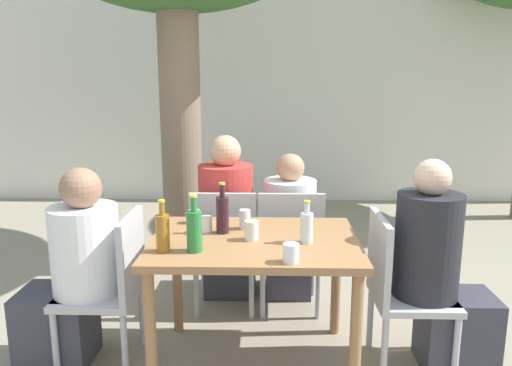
{
  "coord_description": "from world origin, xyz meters",
  "views": [
    {
      "loc": [
        0.08,
        -2.63,
        1.63
      ],
      "look_at": [
        0.0,
        0.3,
        1.01
      ],
      "focal_mm": 35.0,
      "sensor_mm": 36.0,
      "label": 1
    }
  ],
  "objects_px": {
    "drinking_glass_1": "(245,219)",
    "wine_bottle_0": "(222,214)",
    "drinking_glass_3": "(291,253)",
    "person_seated_0": "(73,277)",
    "patio_chair_1": "(398,284)",
    "patio_chair_2": "(225,244)",
    "amber_bottle_1": "(163,232)",
    "dining_table_front": "(255,256)",
    "drinking_glass_0": "(251,230)",
    "drinking_glass_2": "(206,224)",
    "person_seated_3": "(289,234)",
    "person_seated_1": "(440,277)",
    "green_bottle_3": "(194,230)",
    "water_bottle_2": "(307,227)",
    "person_seated_2": "(227,225)",
    "drinking_glass_4": "(195,216)",
    "patio_chair_3": "(290,245)",
    "patio_chair_0": "(113,281)"
  },
  "relations": [
    {
      "from": "drinking_glass_1",
      "to": "wine_bottle_0",
      "type": "bearing_deg",
      "value": -146.98
    },
    {
      "from": "drinking_glass_3",
      "to": "person_seated_0",
      "type": "bearing_deg",
      "value": 163.69
    },
    {
      "from": "patio_chair_1",
      "to": "patio_chair_2",
      "type": "height_order",
      "value": "same"
    },
    {
      "from": "amber_bottle_1",
      "to": "drinking_glass_1",
      "type": "xyz_separation_m",
      "value": [
        0.4,
        0.4,
        -0.05
      ]
    },
    {
      "from": "dining_table_front",
      "to": "drinking_glass_0",
      "type": "xyz_separation_m",
      "value": [
        -0.02,
        -0.02,
        0.15
      ]
    },
    {
      "from": "patio_chair_1",
      "to": "drinking_glass_2",
      "type": "bearing_deg",
      "value": 83.88
    },
    {
      "from": "drinking_glass_2",
      "to": "amber_bottle_1",
      "type": "bearing_deg",
      "value": -117.85
    },
    {
      "from": "patio_chair_2",
      "to": "wine_bottle_0",
      "type": "relative_size",
      "value": 3.01
    },
    {
      "from": "patio_chair_2",
      "to": "person_seated_3",
      "type": "relative_size",
      "value": 0.8
    },
    {
      "from": "patio_chair_1",
      "to": "drinking_glass_0",
      "type": "bearing_deg",
      "value": 91.63
    },
    {
      "from": "person_seated_1",
      "to": "amber_bottle_1",
      "type": "height_order",
      "value": "person_seated_1"
    },
    {
      "from": "amber_bottle_1",
      "to": "drinking_glass_2",
      "type": "distance_m",
      "value": 0.38
    },
    {
      "from": "person_seated_1",
      "to": "person_seated_3",
      "type": "bearing_deg",
      "value": 41.9
    },
    {
      "from": "dining_table_front",
      "to": "drinking_glass_0",
      "type": "distance_m",
      "value": 0.16
    },
    {
      "from": "patio_chair_2",
      "to": "drinking_glass_1",
      "type": "xyz_separation_m",
      "value": [
        0.17,
        -0.48,
        0.32
      ]
    },
    {
      "from": "green_bottle_3",
      "to": "drinking_glass_0",
      "type": "relative_size",
      "value": 2.76
    },
    {
      "from": "dining_table_front",
      "to": "drinking_glass_2",
      "type": "xyz_separation_m",
      "value": [
        -0.28,
        0.12,
        0.14
      ]
    },
    {
      "from": "water_bottle_2",
      "to": "person_seated_1",
      "type": "bearing_deg",
      "value": 4.62
    },
    {
      "from": "person_seated_0",
      "to": "patio_chair_1",
      "type": "bearing_deg",
      "value": 90.0
    },
    {
      "from": "amber_bottle_1",
      "to": "drinking_glass_3",
      "type": "height_order",
      "value": "amber_bottle_1"
    },
    {
      "from": "person_seated_2",
      "to": "drinking_glass_4",
      "type": "bearing_deg",
      "value": 76.03
    },
    {
      "from": "person_seated_0",
      "to": "water_bottle_2",
      "type": "bearing_deg",
      "value": 87.35
    },
    {
      "from": "wine_bottle_0",
      "to": "patio_chair_3",
      "type": "bearing_deg",
      "value": 53.53
    },
    {
      "from": "person_seated_0",
      "to": "drinking_glass_0",
      "type": "xyz_separation_m",
      "value": [
        1.02,
        -0.02,
        0.29
      ]
    },
    {
      "from": "dining_table_front",
      "to": "patio_chair_1",
      "type": "bearing_deg",
      "value": 0.0
    },
    {
      "from": "person_seated_0",
      "to": "drinking_glass_1",
      "type": "xyz_separation_m",
      "value": [
        0.97,
        0.18,
        0.3
      ]
    },
    {
      "from": "person_seated_1",
      "to": "green_bottle_3",
      "type": "height_order",
      "value": "person_seated_1"
    },
    {
      "from": "patio_chair_0",
      "to": "person_seated_0",
      "type": "relative_size",
      "value": 0.77
    },
    {
      "from": "patio_chair_0",
      "to": "patio_chair_1",
      "type": "distance_m",
      "value": 1.6
    },
    {
      "from": "wine_bottle_0",
      "to": "amber_bottle_1",
      "type": "relative_size",
      "value": 1.08
    },
    {
      "from": "drinking_glass_2",
      "to": "drinking_glass_3",
      "type": "distance_m",
      "value": 0.67
    },
    {
      "from": "patio_chair_2",
      "to": "dining_table_front",
      "type": "bearing_deg",
      "value": 109.07
    },
    {
      "from": "patio_chair_1",
      "to": "amber_bottle_1",
      "type": "bearing_deg",
      "value": 99.79
    },
    {
      "from": "dining_table_front",
      "to": "patio_chair_1",
      "type": "relative_size",
      "value": 1.29
    },
    {
      "from": "patio_chair_3",
      "to": "drinking_glass_3",
      "type": "xyz_separation_m",
      "value": [
        -0.04,
        -1.02,
        0.31
      ]
    },
    {
      "from": "dining_table_front",
      "to": "person_seated_0",
      "type": "xyz_separation_m",
      "value": [
        -1.03,
        -0.0,
        -0.14
      ]
    },
    {
      "from": "patio_chair_0",
      "to": "person_seated_2",
      "type": "distance_m",
      "value": 1.06
    },
    {
      "from": "wine_bottle_0",
      "to": "drinking_glass_0",
      "type": "relative_size",
      "value": 2.73
    },
    {
      "from": "drinking_glass_1",
      "to": "drinking_glass_2",
      "type": "bearing_deg",
      "value": -164.0
    },
    {
      "from": "patio_chair_1",
      "to": "person_seated_1",
      "type": "bearing_deg",
      "value": -90.0
    },
    {
      "from": "wine_bottle_0",
      "to": "drinking_glass_3",
      "type": "bearing_deg",
      "value": -50.91
    },
    {
      "from": "person_seated_3",
      "to": "drinking_glass_3",
      "type": "height_order",
      "value": "person_seated_3"
    },
    {
      "from": "patio_chair_3",
      "to": "green_bottle_3",
      "type": "distance_m",
      "value": 1.09
    },
    {
      "from": "wine_bottle_0",
      "to": "patio_chair_2",
      "type": "bearing_deg",
      "value": 94.32
    },
    {
      "from": "wine_bottle_0",
      "to": "drinking_glass_2",
      "type": "xyz_separation_m",
      "value": [
        -0.1,
        0.02,
        -0.07
      ]
    },
    {
      "from": "drinking_glass_4",
      "to": "patio_chair_0",
      "type": "bearing_deg",
      "value": -145.52
    },
    {
      "from": "patio_chair_3",
      "to": "person_seated_3",
      "type": "xyz_separation_m",
      "value": [
        -0.0,
        0.24,
        -0.0
      ]
    },
    {
      "from": "patio_chair_1",
      "to": "patio_chair_2",
      "type": "distance_m",
      "value": 1.22
    },
    {
      "from": "green_bottle_3",
      "to": "drinking_glass_0",
      "type": "bearing_deg",
      "value": 33.69
    },
    {
      "from": "person_seated_3",
      "to": "drinking_glass_3",
      "type": "bearing_deg",
      "value": 88.03
    }
  ]
}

